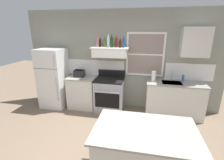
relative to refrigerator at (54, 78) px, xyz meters
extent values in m
plane|color=#7A6651|center=(1.90, -1.84, -0.84)|extent=(16.00, 16.00, 0.00)
cube|color=gray|center=(1.90, 0.39, 0.51)|extent=(5.40, 0.06, 2.70)
cube|color=white|center=(0.75, 0.35, 0.29)|extent=(2.50, 0.02, 0.44)
cube|color=white|center=(3.70, 0.35, 0.29)|extent=(1.20, 0.02, 0.44)
cube|color=white|center=(2.55, 0.34, 0.71)|extent=(1.00, 0.04, 1.15)
cube|color=gray|center=(2.55, 0.33, 0.71)|extent=(0.90, 0.01, 1.05)
cube|color=white|center=(2.55, 0.32, 0.71)|extent=(0.90, 0.02, 0.04)
cube|color=white|center=(0.00, 0.00, 0.00)|extent=(0.70, 0.68, 1.68)
cube|color=#333333|center=(0.00, -0.34, 0.36)|extent=(0.69, 0.00, 0.01)
cylinder|color=#A5A8AD|center=(0.30, -0.37, -0.18)|extent=(0.02, 0.02, 0.66)
cylinder|color=#A5A8AD|center=(0.30, -0.37, 0.60)|extent=(0.02, 0.02, 0.34)
cube|color=silver|center=(0.85, 0.06, -0.40)|extent=(0.76, 0.60, 0.88)
cube|color=#9E998E|center=(0.85, 0.06, 0.05)|extent=(0.79, 0.63, 0.03)
cube|color=black|center=(0.76, 0.09, 0.16)|extent=(0.28, 0.20, 0.19)
cube|color=black|center=(0.76, 0.09, 0.25)|extent=(0.24, 0.16, 0.01)
cube|color=black|center=(0.62, 0.09, 0.20)|extent=(0.02, 0.03, 0.02)
cube|color=#9EA0A5|center=(1.65, 0.02, -0.41)|extent=(0.76, 0.64, 0.87)
cube|color=black|center=(1.65, 0.02, 0.05)|extent=(0.76, 0.64, 0.04)
cube|color=black|center=(1.65, 0.31, 0.16)|extent=(0.76, 0.06, 0.18)
cube|color=black|center=(1.65, -0.30, -0.42)|extent=(0.65, 0.01, 0.40)
cylinder|color=silver|center=(1.65, -0.34, -0.17)|extent=(0.65, 0.03, 0.03)
cube|color=white|center=(1.65, 0.12, 0.77)|extent=(0.88, 0.48, 0.22)
cube|color=#262628|center=(1.65, -0.10, 0.69)|extent=(0.75, 0.02, 0.04)
cube|color=white|center=(1.65, 0.12, 0.89)|extent=(0.96, 0.52, 0.02)
cylinder|color=#C67F84|center=(1.30, 0.17, 1.02)|extent=(0.07, 0.07, 0.24)
cylinder|color=#C67F84|center=(1.30, 0.17, 1.17)|extent=(0.03, 0.03, 0.06)
cylinder|color=black|center=(1.39, 0.09, 1.00)|extent=(0.06, 0.06, 0.20)
cylinder|color=black|center=(1.39, 0.09, 1.13)|extent=(0.02, 0.02, 0.05)
cylinder|color=#4C601E|center=(1.50, 0.15, 1.00)|extent=(0.06, 0.06, 0.20)
cylinder|color=#4C601E|center=(1.50, 0.15, 1.12)|extent=(0.03, 0.03, 0.05)
cylinder|color=silver|center=(1.61, 0.09, 1.03)|extent=(0.06, 0.06, 0.26)
cylinder|color=silver|center=(1.61, 0.09, 1.20)|extent=(0.03, 0.03, 0.07)
cylinder|color=#143819|center=(1.70, 0.07, 1.03)|extent=(0.07, 0.07, 0.25)
cylinder|color=#143819|center=(1.70, 0.07, 1.19)|extent=(0.03, 0.03, 0.06)
cylinder|color=maroon|center=(1.81, 0.12, 1.02)|extent=(0.07, 0.07, 0.23)
cylinder|color=maroon|center=(1.81, 0.12, 1.16)|extent=(0.03, 0.03, 0.06)
cylinder|color=#381E0F|center=(1.92, 0.09, 0.99)|extent=(0.06, 0.06, 0.18)
cylinder|color=#381E0F|center=(1.92, 0.09, 1.10)|extent=(0.03, 0.03, 0.04)
cylinder|color=#1E478C|center=(2.00, 0.10, 1.01)|extent=(0.07, 0.07, 0.22)
cylinder|color=#1E478C|center=(2.00, 0.10, 1.15)|extent=(0.03, 0.03, 0.05)
cube|color=silver|center=(3.35, 0.06, -0.40)|extent=(1.40, 0.60, 0.88)
cube|color=#9E998E|center=(3.35, 0.06, 0.05)|extent=(1.43, 0.63, 0.03)
cube|color=#B7BABC|center=(3.25, 0.04, 0.06)|extent=(0.48, 0.36, 0.01)
cylinder|color=silver|center=(3.25, 0.18, 0.21)|extent=(0.03, 0.03, 0.28)
cylinder|color=silver|center=(3.25, 0.10, 0.33)|extent=(0.02, 0.16, 0.02)
cylinder|color=white|center=(2.80, 0.06, 0.20)|extent=(0.11, 0.11, 0.27)
cylinder|color=blue|center=(3.53, 0.16, 0.16)|extent=(0.06, 0.06, 0.18)
cube|color=silver|center=(2.60, -2.12, -0.40)|extent=(1.32, 0.82, 0.88)
cube|color=#9E998E|center=(2.60, -2.12, 0.05)|extent=(1.40, 0.90, 0.03)
cube|color=silver|center=(3.70, 0.20, 1.06)|extent=(0.64, 0.32, 0.70)
camera|label=1|loc=(2.53, -4.05, 1.36)|focal=25.99mm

